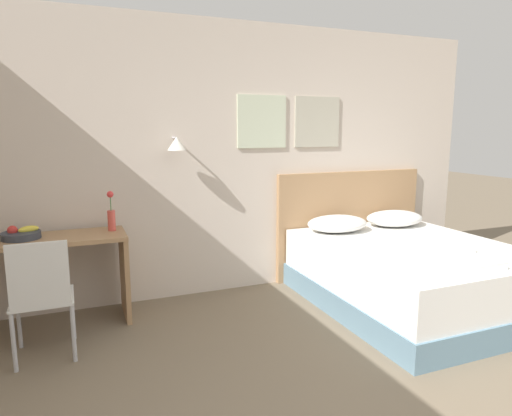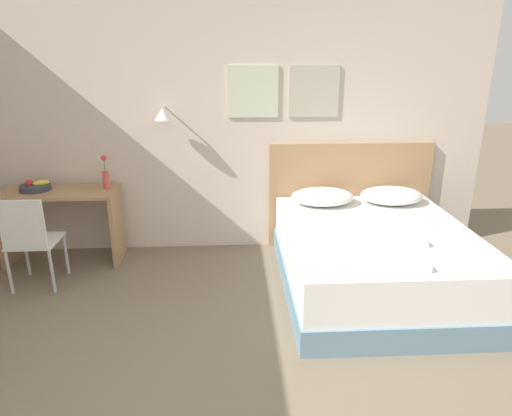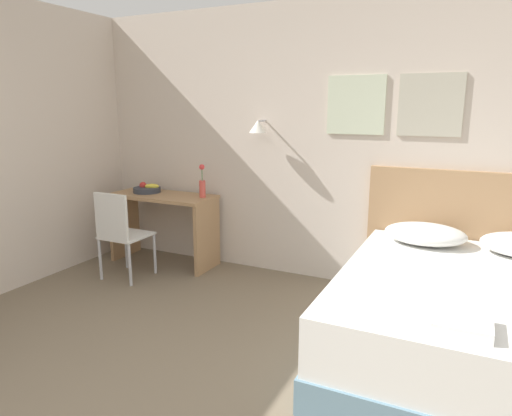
{
  "view_description": "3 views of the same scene",
  "coord_description": "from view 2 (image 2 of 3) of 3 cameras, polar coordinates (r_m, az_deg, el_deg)",
  "views": [
    {
      "loc": [
        -1.46,
        -1.33,
        1.64
      ],
      "look_at": [
        -0.02,
        2.18,
        0.97
      ],
      "focal_mm": 32.0,
      "sensor_mm": 36.0,
      "label": 1
    },
    {
      "loc": [
        0.12,
        -1.84,
        2.07
      ],
      "look_at": [
        0.33,
        1.94,
        0.78
      ],
      "focal_mm": 32.0,
      "sensor_mm": 36.0,
      "label": 2
    },
    {
      "loc": [
        1.37,
        -1.24,
        1.7
      ],
      "look_at": [
        -0.31,
        2.23,
        0.83
      ],
      "focal_mm": 32.0,
      "sensor_mm": 36.0,
      "label": 3
    }
  ],
  "objects": [
    {
      "name": "headboard",
      "position": [
        5.15,
        11.54,
        1.59
      ],
      "size": [
        1.78,
        0.06,
        1.16
      ],
      "color": "#A87F56",
      "rests_on": "ground_plane"
    },
    {
      "name": "folded_towel_near_foot",
      "position": [
        3.96,
        17.68,
        -3.65
      ],
      "size": [
        0.35,
        0.28,
        0.06
      ],
      "color": "white",
      "rests_on": "bed"
    },
    {
      "name": "flower_vase",
      "position": [
        4.86,
        -18.28,
        3.85
      ],
      "size": [
        0.07,
        0.07,
        0.34
      ],
      "color": "#D14C42",
      "rests_on": "desk"
    },
    {
      "name": "folded_towel_mid_bed",
      "position": [
        3.54,
        18.27,
        -6.48
      ],
      "size": [
        0.28,
        0.26,
        0.06
      ],
      "color": "white",
      "rests_on": "bed"
    },
    {
      "name": "fruit_bowl",
      "position": [
        5.09,
        -25.87,
        2.4
      ],
      "size": [
        0.3,
        0.3,
        0.11
      ],
      "color": "#333842",
      "rests_on": "desk"
    },
    {
      "name": "desk",
      "position": [
        5.05,
        -23.19,
        -0.56
      ],
      "size": [
        1.14,
        0.49,
        0.76
      ],
      "color": "#A87F56",
      "rests_on": "ground_plane"
    },
    {
      "name": "desk_chair",
      "position": [
        4.56,
        -26.48,
        -3.22
      ],
      "size": [
        0.42,
        0.42,
        0.89
      ],
      "color": "white",
      "rests_on": "ground_plane"
    },
    {
      "name": "pillow_right",
      "position": [
        4.94,
        16.57,
        1.52
      ],
      "size": [
        0.64,
        0.47,
        0.16
      ],
      "color": "white",
      "rests_on": "bed"
    },
    {
      "name": "wall_back",
      "position": [
        4.87,
        -4.54,
        9.98
      ],
      "size": [
        5.69,
        0.31,
        2.65
      ],
      "color": "beige",
      "rests_on": "ground_plane"
    },
    {
      "name": "bed",
      "position": [
        4.32,
        14.65,
        -6.2
      ],
      "size": [
        1.66,
        2.02,
        0.59
      ],
      "color": "#66899E",
      "rests_on": "ground_plane"
    },
    {
      "name": "pillow_left",
      "position": [
        4.75,
        8.31,
        1.43
      ],
      "size": [
        0.64,
        0.47,
        0.16
      ],
      "color": "white",
      "rests_on": "bed"
    }
  ]
}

